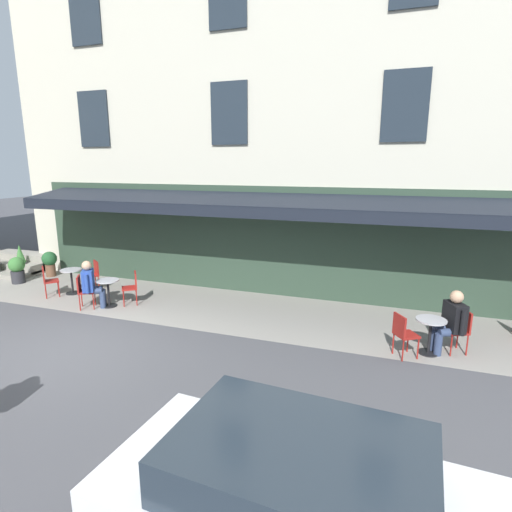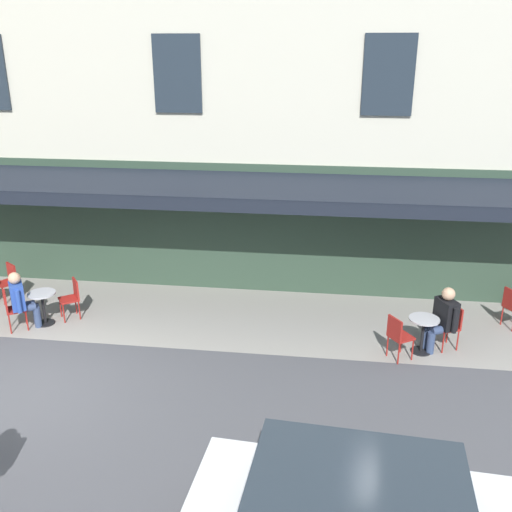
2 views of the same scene
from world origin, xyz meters
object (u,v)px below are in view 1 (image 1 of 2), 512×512
at_px(cafe_chair_red_by_window, 460,327).
at_px(cafe_chair_red_corner_right, 48,279).
at_px(cafe_table_streetside, 72,278).
at_px(cafe_chair_red_under_awning, 93,273).
at_px(seated_patron_in_blue, 91,283).
at_px(cafe_chair_red_facing_street, 83,289).
at_px(parked_car_white, 313,503).
at_px(seated_companion_in_black, 451,320).
at_px(potted_plant_mid_terrace, 21,260).
at_px(potted_plant_by_steps, 50,262).
at_px(cafe_table_far_end, 108,289).
at_px(cafe_chair_red_back_row, 132,285).
at_px(cafe_table_near_entrance, 430,331).
at_px(cafe_chair_red_kerbside, 403,332).
at_px(potted_plant_entrance_left, 17,269).

bearing_deg(cafe_chair_red_by_window, cafe_chair_red_corner_right, -0.07).
xyz_separation_m(cafe_table_streetside, cafe_chair_red_under_awning, (-0.36, -0.52, 0.06)).
bearing_deg(seated_patron_in_blue, cafe_chair_red_facing_street, 33.80).
height_order(cafe_chair_red_by_window, parked_car_white, parked_car_white).
bearing_deg(cafe_chair_red_by_window, seated_patron_in_blue, 1.99).
relative_size(seated_companion_in_black, potted_plant_mid_terrace, 1.26).
bearing_deg(seated_patron_in_blue, potted_plant_by_steps, -30.24).
bearing_deg(seated_patron_in_blue, cafe_table_far_end, -146.20).
height_order(cafe_chair_red_under_awning, potted_plant_by_steps, cafe_chair_red_under_awning).
bearing_deg(seated_companion_in_black, cafe_chair_red_facing_street, 2.17).
bearing_deg(cafe_table_streetside, cafe_chair_red_facing_street, 143.74).
bearing_deg(cafe_chair_red_back_row, potted_plant_by_steps, -18.39).
distance_m(cafe_table_near_entrance, cafe_chair_red_kerbside, 0.63).
distance_m(cafe_chair_red_corner_right, cafe_chair_red_back_row, 2.72).
height_order(cafe_table_streetside, cafe_table_far_end, same).
bearing_deg(seated_companion_in_black, potted_plant_mid_terrace, -7.27).
height_order(cafe_chair_red_corner_right, seated_companion_in_black, seated_companion_in_black).
distance_m(cafe_table_streetside, potted_plant_by_steps, 2.50).
bearing_deg(seated_patron_in_blue, cafe_chair_red_under_awning, -50.85).
distance_m(seated_companion_in_black, potted_plant_entrance_left, 12.78).
relative_size(cafe_table_far_end, potted_plant_by_steps, 0.86).
height_order(cafe_chair_red_under_awning, potted_plant_entrance_left, cafe_chair_red_under_awning).
height_order(seated_patron_in_blue, potted_plant_entrance_left, seated_patron_in_blue).
bearing_deg(seated_patron_in_blue, cafe_table_near_entrance, -179.68).
bearing_deg(potted_plant_mid_terrace, cafe_table_far_end, 161.34).
bearing_deg(parked_car_white, cafe_chair_red_by_window, -109.36).
relative_size(cafe_chair_red_kerbside, cafe_chair_red_facing_street, 1.00).
bearing_deg(seated_companion_in_black, potted_plant_by_steps, -8.56).
xyz_separation_m(cafe_table_near_entrance, seated_companion_in_black, (-0.38, -0.17, 0.22)).
relative_size(cafe_table_streetside, potted_plant_entrance_left, 0.87).
bearing_deg(parked_car_white, cafe_table_near_entrance, -104.58).
bearing_deg(potted_plant_mid_terrace, cafe_table_streetside, 160.83).
bearing_deg(cafe_table_near_entrance, potted_plant_entrance_left, -4.88).
bearing_deg(parked_car_white, cafe_table_streetside, -35.26).
bearing_deg(parked_car_white, potted_plant_mid_terrace, -31.23).
xyz_separation_m(cafe_chair_red_facing_street, potted_plant_entrance_left, (3.76, -1.22, -0.08)).
xyz_separation_m(cafe_chair_red_kerbside, cafe_chair_red_facing_street, (8.08, -0.18, 0.00)).
distance_m(cafe_chair_red_kerbside, seated_patron_in_blue, 7.91).
bearing_deg(parked_car_white, cafe_chair_red_back_row, -43.13).
bearing_deg(seated_companion_in_black, cafe_table_far_end, -0.07).
distance_m(cafe_table_streetside, cafe_chair_red_facing_street, 1.55).
bearing_deg(cafe_table_far_end, potted_plant_entrance_left, -11.49).
distance_m(cafe_chair_red_corner_right, potted_plant_mid_terrace, 3.31).
xyz_separation_m(cafe_table_near_entrance, cafe_table_streetside, (9.86, -0.75, 0.00)).
height_order(cafe_table_far_end, cafe_chair_red_facing_street, cafe_chair_red_facing_street).
relative_size(cafe_chair_red_by_window, potted_plant_mid_terrace, 0.85).
bearing_deg(potted_plant_by_steps, cafe_table_streetside, 149.05).
xyz_separation_m(cafe_chair_red_kerbside, seated_companion_in_black, (-0.90, -0.52, 0.16)).
distance_m(cafe_table_far_end, seated_companion_in_black, 8.46).
bearing_deg(cafe_chair_red_corner_right, cafe_chair_red_back_row, -173.93).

